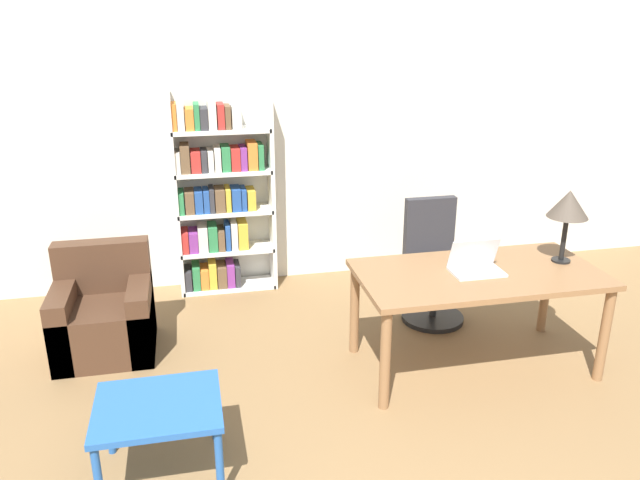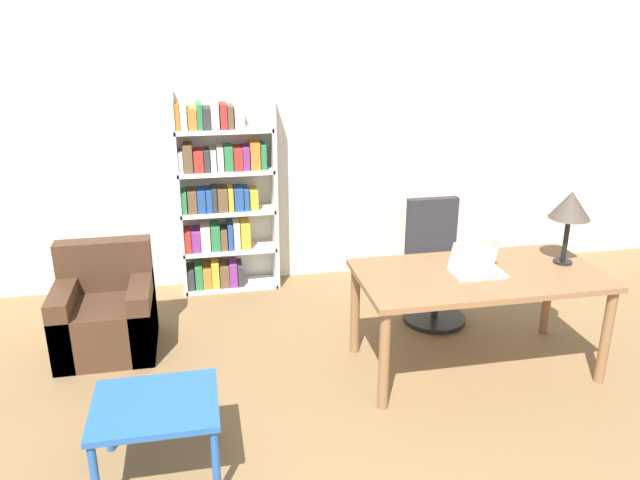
# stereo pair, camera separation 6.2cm
# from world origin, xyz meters

# --- Properties ---
(wall_back) EXTENTS (8.00, 0.06, 2.70)m
(wall_back) POSITION_xyz_m (0.00, 4.53, 1.35)
(wall_back) COLOR silver
(wall_back) RESTS_ON ground_plane
(desk) EXTENTS (1.71, 0.87, 0.75)m
(desk) POSITION_xyz_m (1.01, 2.56, 0.66)
(desk) COLOR olive
(desk) RESTS_ON ground_plane
(laptop) EXTENTS (0.36, 0.23, 0.23)m
(laptop) POSITION_xyz_m (0.99, 2.57, 0.80)
(laptop) COLOR silver
(laptop) RESTS_ON desk
(table_lamp) EXTENTS (0.29, 0.29, 0.54)m
(table_lamp) POSITION_xyz_m (1.69, 2.62, 1.17)
(table_lamp) COLOR black
(table_lamp) RESTS_ON desk
(office_chair) EXTENTS (0.52, 0.52, 1.03)m
(office_chair) POSITION_xyz_m (1.01, 3.37, 0.45)
(office_chair) COLOR black
(office_chair) RESTS_ON ground_plane
(side_table_blue) EXTENTS (0.68, 0.58, 0.46)m
(side_table_blue) POSITION_xyz_m (-1.19, 1.84, 0.40)
(side_table_blue) COLOR #2356A3
(side_table_blue) RESTS_ON ground_plane
(armchair) EXTENTS (0.71, 0.66, 0.82)m
(armchair) POSITION_xyz_m (-1.64, 3.36, 0.28)
(armchair) COLOR #472D1E
(armchair) RESTS_ON ground_plane
(bookshelf) EXTENTS (0.89, 0.28, 1.85)m
(bookshelf) POSITION_xyz_m (-0.69, 4.34, 0.88)
(bookshelf) COLOR white
(bookshelf) RESTS_ON ground_plane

